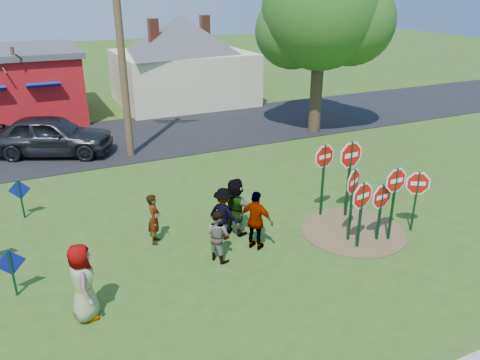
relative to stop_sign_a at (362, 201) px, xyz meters
The scene contains 23 objects.
ground 4.63m from the stop_sign_a, 155.45° to the left, with size 120.00×120.00×0.00m, color #2F5217.
road 13.99m from the stop_sign_a, 106.69° to the left, with size 120.00×7.50×0.04m, color black.
dirt_patch 1.74m from the stop_sign_a, 58.57° to the left, with size 3.20×3.20×0.03m, color brown.
cream_house 19.94m from the stop_sign_a, 85.66° to the left, with size 9.40×9.40×6.50m.
stop_sign_a is the anchor object (origin of this frame).
stop_sign_b 2.21m from the stop_sign_a, 84.50° to the left, with size 1.02×0.14×2.57m.
stop_sign_c 1.13m from the stop_sign_a, ahead, with size 0.99×0.07×2.41m.
stop_sign_d 2.05m from the stop_sign_a, 62.68° to the left, with size 1.18×0.11×2.71m.
stop_sign_e 0.82m from the stop_sign_a, ahead, with size 1.02×0.13×1.93m.
stop_sign_f 2.16m from the stop_sign_a, ahead, with size 0.85×0.52×2.06m.
stop_sign_g 0.48m from the stop_sign_a, 88.57° to the left, with size 0.94×0.47×2.40m.
blue_diamond_b 9.13m from the stop_sign_a, 169.23° to the left, with size 0.70×0.07×1.27m.
blue_diamond_d 10.60m from the stop_sign_a, 144.56° to the left, with size 0.67×0.10×1.33m.
person_a 7.53m from the stop_sign_a, behind, with size 0.91×0.59×1.85m, color #39447F.
person_b 5.91m from the stop_sign_a, 151.95° to the left, with size 0.56×0.37×1.53m, color #276C5C.
person_c 4.09m from the stop_sign_a, 163.69° to the left, with size 0.72×0.56×1.48m, color brown.
person_d 3.95m from the stop_sign_a, 146.40° to the left, with size 1.03×0.59×1.60m, color #2F2F34.
person_e 2.98m from the stop_sign_a, 155.57° to the left, with size 1.03×0.43×1.76m, color #512F5A.
person_f 3.66m from the stop_sign_a, 141.30° to the left, with size 1.66×0.53×1.79m, color #1D5024.
suv 14.17m from the stop_sign_a, 120.46° to the left, with size 2.10×5.22×1.78m, color #2A2B2F.
utility_pole 12.04m from the stop_sign_a, 111.01° to the left, with size 2.31×1.09×10.04m.
leafy_tree 12.47m from the stop_sign_a, 62.00° to the left, with size 6.21×5.66×8.82m.
bare_tree_east 18.57m from the stop_sign_a, 116.07° to the left, with size 1.80×1.80×4.28m.
Camera 1 is at (-4.05, -11.02, 6.94)m, focal length 35.00 mm.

